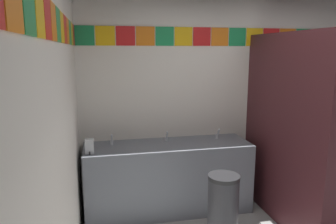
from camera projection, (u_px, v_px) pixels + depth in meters
wall_back at (225, 94)px, 4.14m from camera, size 3.67×0.09×2.66m
wall_side at (53, 141)px, 2.01m from camera, size 0.09×3.54×2.66m
vanity_counter at (168, 176)px, 3.82m from camera, size 1.92×0.59×0.82m
faucet_left at (112, 141)px, 3.68m from camera, size 0.04×0.10×0.14m
faucet_center at (166, 138)px, 3.82m from camera, size 0.04×0.10×0.14m
faucet_right at (217, 135)px, 3.95m from camera, size 0.04×0.10×0.14m
soap_dispenser at (89, 146)px, 3.38m from camera, size 0.09×0.09×0.16m
stall_divider at (308, 136)px, 3.25m from camera, size 0.92×1.55×2.08m
toilet at (302, 180)px, 4.00m from camera, size 0.39×0.49×0.74m
trash_bin at (223, 209)px, 3.17m from camera, size 0.31×0.31×0.70m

